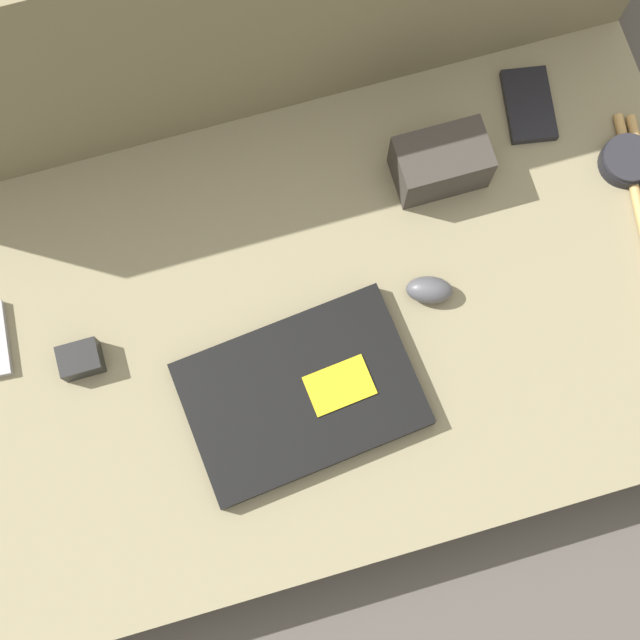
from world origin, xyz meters
name	(u,v)px	position (x,y,z in m)	size (l,w,h in m)	color
ground_plane	(320,341)	(0.00, 0.00, 0.00)	(8.00, 8.00, 0.00)	#4C4742
couch_seat	(320,332)	(0.00, 0.00, 0.06)	(1.18, 0.69, 0.12)	#847A5B
couch_backrest	(234,7)	(0.00, 0.44, 0.26)	(1.18, 0.20, 0.52)	#756B4C
laptop	(301,394)	(-0.05, -0.09, 0.14)	(0.34, 0.25, 0.03)	black
computer_mouse	(429,290)	(0.16, 0.00, 0.14)	(0.08, 0.06, 0.04)	#4C4C51
speaker_puck	(627,161)	(0.51, 0.11, 0.14)	(0.08, 0.08, 0.03)	black
phone_black	(529,105)	(0.40, 0.24, 0.13)	(0.09, 0.13, 0.01)	black
camera_pouch	(441,163)	(0.23, 0.18, 0.16)	(0.13, 0.08, 0.08)	#38332D
charger_brick	(81,360)	(-0.34, 0.04, 0.14)	(0.06, 0.05, 0.04)	black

